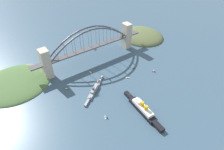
{
  "coord_description": "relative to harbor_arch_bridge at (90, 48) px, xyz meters",
  "views": [
    {
      "loc": [
        181.84,
        333.05,
        254.66
      ],
      "look_at": [
        0.0,
        80.47,
        8.0
      ],
      "focal_mm": 31.86,
      "sensor_mm": 36.0,
      "label": 1
    }
  ],
  "objects": [
    {
      "name": "ground_plane",
      "position": [
        -0.0,
        0.0,
        -32.67
      ],
      "size": [
        1400.0,
        1400.0,
        0.0
      ],
      "primitive_type": "plane",
      "color": "#385166"
    },
    {
      "name": "harbor_arch_bridge",
      "position": [
        0.0,
        0.0,
        0.0
      ],
      "size": [
        266.49,
        20.93,
        78.82
      ],
      "color": "#BCB29E",
      "rests_on": "ground"
    },
    {
      "name": "headland_west_shore",
      "position": [
        -172.47,
        -21.02,
        -32.67
      ],
      "size": [
        111.95,
        123.41,
        28.71
      ],
      "color": "#515B38",
      "rests_on": "ground"
    },
    {
      "name": "headland_east_shore",
      "position": [
        162.43,
        -18.04,
        -32.67
      ],
      "size": [
        136.49,
        125.76,
        17.38
      ],
      "color": "#476638",
      "rests_on": "ground"
    },
    {
      "name": "ocean_liner",
      "position": [
        10.18,
        181.79,
        -27.1
      ],
      "size": [
        18.07,
        99.75,
        19.5
      ],
      "color": "black",
      "rests_on": "ground"
    },
    {
      "name": "naval_cruiser",
      "position": [
        48.84,
        91.78,
        -29.74
      ],
      "size": [
        72.15,
        54.1,
        17.11
      ],
      "color": "gray",
      "rests_on": "ground"
    },
    {
      "name": "seaplane_taxiing_near_bridge",
      "position": [
        -30.27,
        -35.81,
        -30.57
      ],
      "size": [
        9.1,
        8.16,
        4.87
      ],
      "color": "#B7B7B2",
      "rests_on": "ground"
    },
    {
      "name": "small_boat_0",
      "position": [
        -25.5,
        98.42,
        -31.91
      ],
      "size": [
        7.26,
        5.85,
        2.12
      ],
      "color": "silver",
      "rests_on": "ground"
    },
    {
      "name": "small_boat_1",
      "position": [
        -84.38,
        114.14,
        -29.16
      ],
      "size": [
        6.18,
        4.68,
        7.55
      ],
      "color": "#B2231E",
      "rests_on": "ground"
    },
    {
      "name": "small_boat_2",
      "position": [
        -56.68,
        78.12,
        -29.1
      ],
      "size": [
        5.81,
        7.33,
        7.55
      ],
      "color": "#234C8C",
      "rests_on": "ground"
    },
    {
      "name": "small_boat_3",
      "position": [
        26.15,
        39.47,
        -31.93
      ],
      "size": [
        2.6,
        9.69,
        2.04
      ],
      "color": "gold",
      "rests_on": "ground"
    },
    {
      "name": "small_boat_4",
      "position": [
        66.95,
        156.38,
        -29.1
      ],
      "size": [
        7.14,
        7.23,
        7.72
      ],
      "color": "silver",
      "rests_on": "ground"
    },
    {
      "name": "small_boat_5",
      "position": [
        89.85,
        57.11,
        -31.79
      ],
      "size": [
        8.5,
        9.39,
        2.44
      ],
      "color": "#2D6B3D",
      "rests_on": "ground"
    }
  ]
}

